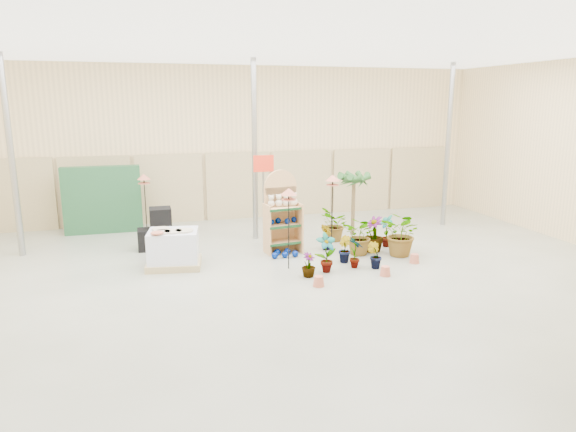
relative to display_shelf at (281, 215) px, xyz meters
name	(u,v)px	position (x,y,z in m)	size (l,w,h in m)	color
room	(282,165)	(-0.34, -1.28, 1.33)	(15.20, 12.10, 4.70)	gray
display_shelf	(281,215)	(0.00, 0.00, 0.00)	(0.87, 0.61, 1.93)	tan
teddy_bears	(284,201)	(0.03, -0.09, 0.34)	(0.71, 0.19, 0.30)	beige
gazing_balls_shelf	(283,221)	(0.00, -0.11, -0.12)	(0.71, 0.24, 0.13)	#001665
gazing_balls_floor	(284,254)	(-0.07, -0.46, -0.81)	(0.63, 0.39, 0.15)	#001665
pallet_stack	(174,249)	(-2.52, -0.51, -0.48)	(1.25, 1.09, 0.83)	tan
charcoal_planters	(157,232)	(-2.82, 0.99, -0.46)	(0.80, 0.50, 1.00)	black
trellis_stock	(103,200)	(-4.14, 3.01, 0.02)	(2.00, 0.30, 1.80)	#1D4A2A
offer_sign	(264,181)	(-0.24, 0.79, 0.69)	(0.50, 0.08, 2.20)	gray
bird_table_front	(289,194)	(-0.20, -1.31, 0.72)	(0.34, 0.34, 1.73)	black
bird_table_right	(333,180)	(1.22, -0.09, 0.77)	(0.34, 0.34, 1.78)	black
bird_table_back	(144,179)	(-3.04, 2.17, 0.66)	(0.34, 0.34, 1.67)	black
palm	(354,178)	(2.22, 0.98, 0.63)	(0.70, 0.70, 1.76)	brown
potted_plant_0	(326,253)	(0.48, -1.74, -0.47)	(0.44, 0.30, 0.83)	#224C1F
potted_plant_1	(344,249)	(1.10, -1.20, -0.59)	(0.32, 0.26, 0.59)	#224C1F
potted_plant_2	(361,236)	(1.68, -0.77, -0.43)	(0.81, 0.70, 0.90)	#224C1F
potted_plant_3	(373,234)	(2.07, -0.62, -0.46)	(0.47, 0.47, 0.84)	#224C1F
potted_plant_4	(386,231)	(2.56, -0.30, -0.49)	(0.41, 0.28, 0.78)	#224C1F
potted_plant_5	(327,237)	(1.07, -0.20, -0.56)	(0.36, 0.29, 0.65)	#224C1F
potted_plant_6	(335,225)	(1.53, 0.49, -0.45)	(0.78, 0.67, 0.86)	#224C1F
potted_plant_7	(309,265)	(0.04, -1.91, -0.63)	(0.28, 0.28, 0.50)	#224C1F
potted_plant_8	(355,252)	(1.18, -1.64, -0.54)	(0.36, 0.24, 0.68)	#224C1F
potted_plant_9	(374,255)	(1.56, -1.78, -0.60)	(0.31, 0.25, 0.56)	#224C1F
potted_plant_10	(403,234)	(2.55, -1.13, -0.36)	(0.94, 0.81, 1.04)	#224C1F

